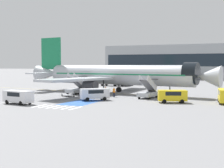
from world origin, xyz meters
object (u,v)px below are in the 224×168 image
at_px(baggage_cart, 68,95).
at_px(boarding_stairs_aft, 77,89).
at_px(boarding_stairs_forward, 148,92).
at_px(fuel_tanker, 114,80).
at_px(airliner, 115,75).
at_px(service_van_0, 172,95).
at_px(terminal_building, 191,62).
at_px(ground_crew_0, 105,90).
at_px(service_van_2, 18,96).
at_px(ground_crew_2, 114,92).
at_px(ground_crew_1, 85,90).
at_px(service_van_3, 95,93).

bearing_deg(baggage_cart, boarding_stairs_aft, 38.75).
distance_m(boarding_stairs_forward, fuel_tanker, 31.54).
bearing_deg(boarding_stairs_forward, airliner, 154.12).
relative_size(boarding_stairs_aft, service_van_0, 1.15).
bearing_deg(terminal_building, boarding_stairs_forward, -86.94).
bearing_deg(boarding_stairs_aft, baggage_cart, -70.52).
bearing_deg(baggage_cart, boarding_stairs_forward, -50.83).
bearing_deg(ground_crew_0, boarding_stairs_forward, -59.51).
bearing_deg(ground_crew_0, service_van_2, -167.80).
height_order(boarding_stairs_aft, ground_crew_0, boarding_stairs_aft).
bearing_deg(service_van_2, fuel_tanker, -169.09).
xyz_separation_m(boarding_stairs_forward, service_van_0, (5.37, -5.12, 0.18)).
xyz_separation_m(boarding_stairs_forward, ground_crew_2, (-6.19, -0.90, 0.01)).
height_order(boarding_stairs_aft, baggage_cart, boarding_stairs_aft).
xyz_separation_m(service_van_0, ground_crew_0, (-14.01, 5.86, -0.16)).
bearing_deg(terminal_building, fuel_tanker, -104.43).
distance_m(service_van_2, ground_crew_2, 17.63).
distance_m(fuel_tanker, ground_crew_2, 29.46).
relative_size(airliner, fuel_tanker, 4.91).
xyz_separation_m(fuel_tanker, baggage_cart, (2.70, -29.48, -1.37)).
xyz_separation_m(boarding_stairs_forward, ground_crew_0, (-8.64, 0.74, 0.03)).
bearing_deg(fuel_tanker, service_van_2, -174.50).
relative_size(airliner, baggage_cart, 14.07).
height_order(boarding_stairs_aft, ground_crew_2, boarding_stairs_aft).
bearing_deg(baggage_cart, fuel_tanker, 32.40).
relative_size(airliner, ground_crew_1, 23.77).
xyz_separation_m(service_van_3, ground_crew_0, (-1.40, 7.57, -0.15)).
relative_size(fuel_tanker, service_van_2, 1.70).
bearing_deg(boarding_stairs_forward, baggage_cart, -160.09).
bearing_deg(ground_crew_0, service_van_0, -77.32).
bearing_deg(fuel_tanker, boarding_stairs_aft, -172.83).
height_order(service_van_0, ground_crew_0, service_van_0).
bearing_deg(service_van_3, fuel_tanker, -24.39).
relative_size(fuel_tanker, baggage_cart, 2.86).
relative_size(fuel_tanker, ground_crew_0, 4.80).
height_order(service_van_3, terminal_building, terminal_building).
bearing_deg(service_van_0, baggage_cart, -116.39).
height_order(boarding_stairs_aft, service_van_0, boarding_stairs_aft).
distance_m(airliner, terminal_building, 71.82).
height_order(fuel_tanker, service_van_3, fuel_tanker).
bearing_deg(fuel_tanker, service_van_3, -159.84).
relative_size(service_van_3, ground_crew_0, 2.63).
bearing_deg(boarding_stairs_forward, terminal_building, 100.97).
xyz_separation_m(ground_crew_0, ground_crew_2, (2.46, -1.64, -0.01)).
distance_m(ground_crew_2, terminal_building, 78.57).
distance_m(ground_crew_0, terminal_building, 77.04).
height_order(fuel_tanker, ground_crew_0, fuel_tanker).
bearing_deg(ground_crew_0, terminal_building, 32.01).
xyz_separation_m(boarding_stairs_aft, baggage_cart, (1.08, -5.27, -0.78)).
distance_m(airliner, ground_crew_2, 7.69).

